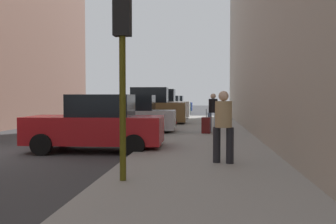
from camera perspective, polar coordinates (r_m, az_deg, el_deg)
The scene contains 13 objects.
ground_plane at distance 12.40m, azimuth -23.64°, elevation -5.83°, with size 120.00×120.00×0.00m, color #38383A.
sidewalk at distance 10.82m, azimuth 5.47°, elevation -6.42°, with size 4.00×40.00×0.15m, color gray.
parked_red_hatchback at distance 11.96m, azimuth -10.79°, elevation -1.88°, with size 4.26×2.16×1.79m.
parked_silver_sedan at distance 16.87m, azimuth -5.90°, elevation -0.61°, with size 4.25×2.16×1.79m.
parked_bronze_suv at distance 21.93m, azimuth -3.19°, elevation 0.57°, with size 4.66×2.17×2.25m.
parked_white_van at distance 27.01m, azimuth -1.51°, elevation 0.92°, with size 4.60×2.06×2.25m.
parked_dark_green_sedan at distance 32.84m, azimuth -0.22°, elevation 0.86°, with size 4.27×2.19×1.79m.
parked_blue_sedan at distance 38.31m, azimuth 0.63°, elevation 1.08°, with size 4.23×2.11×1.79m.
fire_hydrant at distance 18.22m, azimuth 0.69°, elevation -1.48°, with size 0.42×0.22×0.70m.
traffic_light at distance 7.11m, azimuth -6.96°, elevation 10.67°, with size 0.32×0.32×3.60m.
pedestrian_in_jeans at distance 16.93m, azimuth 6.88°, elevation 0.26°, with size 0.53×0.48×1.71m.
pedestrian_in_tan_coat at distance 8.94m, azimuth 8.44°, elevation -1.65°, with size 0.53×0.50×1.71m.
rolling_suitcase at distance 16.22m, azimuth 5.85°, elevation -2.00°, with size 0.41×0.59×1.04m.
Camera 1 is at (6.04, -10.69, 1.73)m, focal length 40.00 mm.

